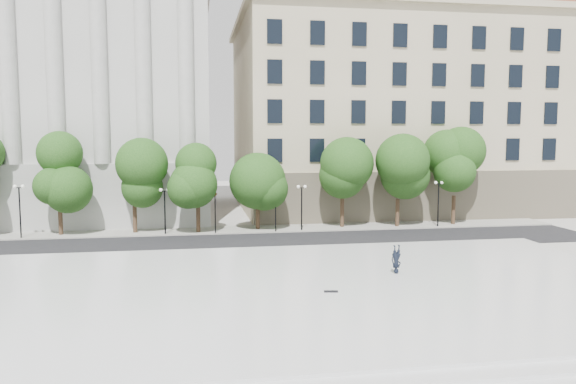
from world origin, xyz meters
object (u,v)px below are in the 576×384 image
person_lying (396,269)px  skateboard (331,291)px  traffic_light_east (276,191)px  traffic_light_west (215,191)px

person_lying → skateboard: (-4.70, -3.25, -0.19)m
traffic_light_east → person_lying: size_ratio=2.51×
skateboard → traffic_light_east: bearing=98.3°
traffic_light_west → person_lying: traffic_light_west is taller
traffic_light_east → skateboard: (-0.08, -20.70, -3.18)m
skateboard → traffic_light_west: bearing=112.5°
traffic_light_west → skateboard: bearing=-76.0°
traffic_light_west → skateboard: (5.16, -20.70, -3.23)m
person_lying → skateboard: person_lying is taller
traffic_light_west → skateboard: traffic_light_west is taller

